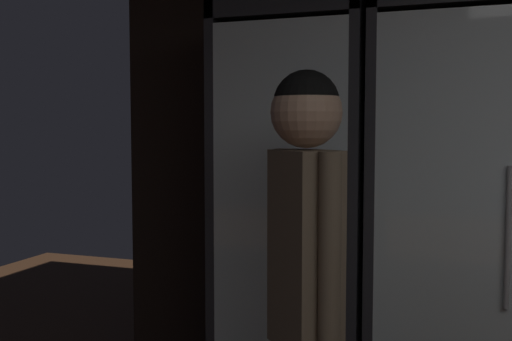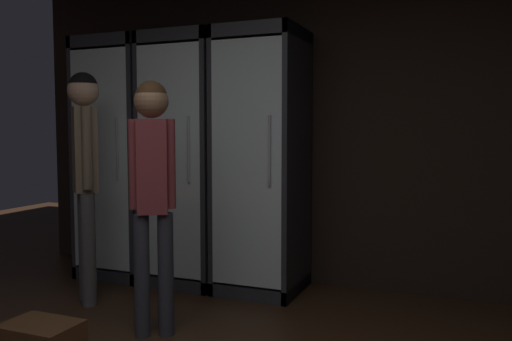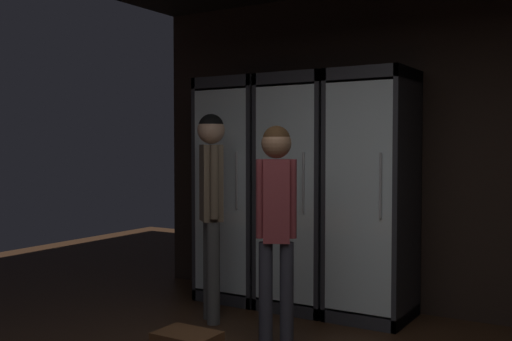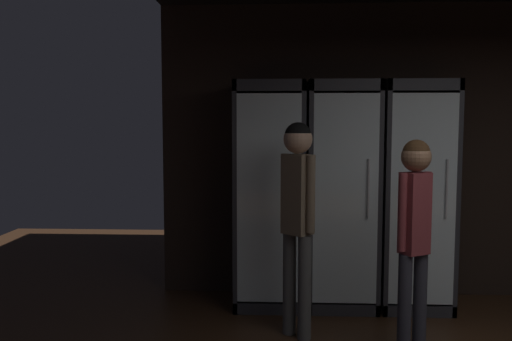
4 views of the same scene
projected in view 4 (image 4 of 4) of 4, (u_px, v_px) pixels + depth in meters
wall_back at (473, 152)px, 5.17m from camera, size 6.00×0.06×2.80m
cooler_far_left at (270, 196)px, 4.97m from camera, size 0.63×0.66×2.04m
cooler_left at (341, 197)px, 4.94m from camera, size 0.63×0.66×2.04m
cooler_center at (413, 197)px, 4.91m from camera, size 0.63×0.66×2.04m
shopper_near at (414, 222)px, 3.76m from camera, size 0.25×0.22×1.56m
shopper_far at (297, 203)px, 4.14m from camera, size 0.26×0.26×1.68m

